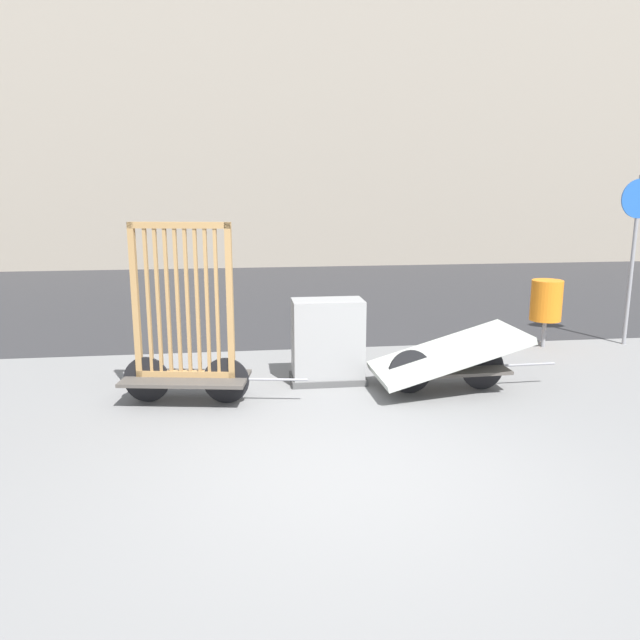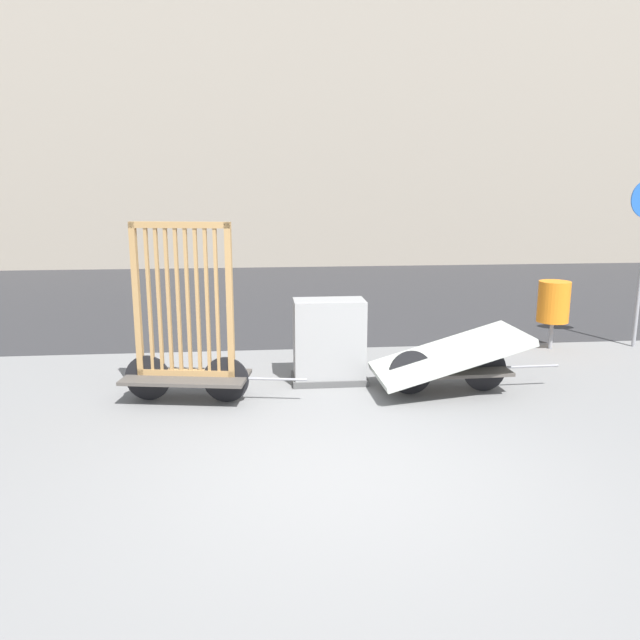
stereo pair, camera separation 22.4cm
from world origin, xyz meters
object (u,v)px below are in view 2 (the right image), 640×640
object	(u,v)px
bike_cart_with_bedframe	(185,342)
bike_cart_with_mattress	(449,359)
utility_cabinet	(329,344)
trash_bin	(554,302)

from	to	relation	value
bike_cart_with_bedframe	bike_cart_with_mattress	world-z (taller)	bike_cart_with_bedframe
bike_cart_with_bedframe	utility_cabinet	distance (m)	1.84
utility_cabinet	bike_cart_with_bedframe	bearing A→B (deg)	-161.87
bike_cart_with_bedframe	trash_bin	xyz separation A→B (m)	(5.35, 1.89, 0.02)
bike_cart_with_mattress	trash_bin	bearing A→B (deg)	38.89
bike_cart_with_mattress	trash_bin	distance (m)	2.93
utility_cabinet	trash_bin	distance (m)	3.85
bike_cart_with_mattress	utility_cabinet	xyz separation A→B (m)	(-1.40, 0.57, 0.07)
bike_cart_with_mattress	utility_cabinet	bearing A→B (deg)	156.32
utility_cabinet	trash_bin	size ratio (longest dim) A/B	1.02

